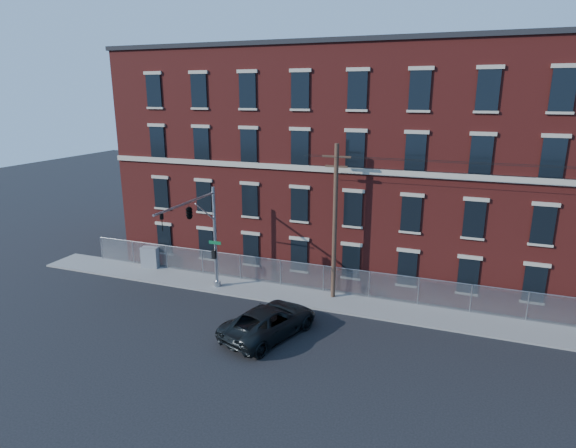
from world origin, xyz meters
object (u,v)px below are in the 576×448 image
Objects in this scene: utility_pole_near at (335,220)px; pickup_truck at (269,321)px; traffic_signal_mast at (196,221)px; utility_cabinet at (150,257)px.

utility_pole_near is 1.65× the size of pickup_truck.
traffic_signal_mast reaches higher than pickup_truck.
pickup_truck is at bearing -108.40° from utility_pole_near.
utility_pole_near is 7.77m from pickup_truck.
utility_pole_near is at bearing 23.14° from traffic_signal_mast.
utility_cabinet is at bearing -7.86° from pickup_truck.
utility_pole_near reaches higher than traffic_signal_mast.
pickup_truck is (6.00, -2.59, -4.54)m from traffic_signal_mast.
traffic_signal_mast is 4.37× the size of utility_cabinet.
utility_pole_near reaches higher than pickup_truck.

